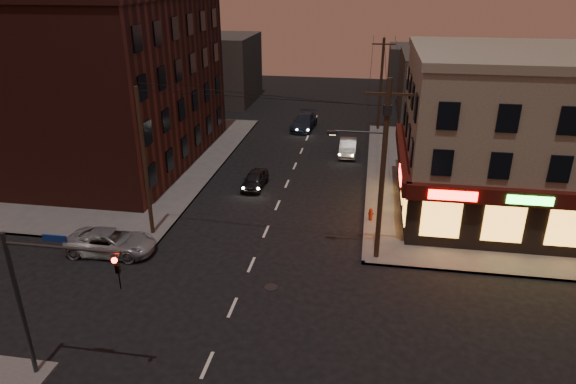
% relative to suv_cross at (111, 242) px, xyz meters
% --- Properties ---
extents(ground, '(120.00, 120.00, 0.00)m').
position_rel_suv_cross_xyz_m(ground, '(8.20, -4.00, -0.70)').
color(ground, black).
rests_on(ground, ground).
extents(sidewalk_ne, '(24.00, 28.00, 0.15)m').
position_rel_suv_cross_xyz_m(sidewalk_ne, '(26.20, 15.00, -0.63)').
color(sidewalk_ne, '#514F4C').
rests_on(sidewalk_ne, ground).
extents(sidewalk_nw, '(24.00, 28.00, 0.15)m').
position_rel_suv_cross_xyz_m(sidewalk_nw, '(-9.80, 15.00, -0.63)').
color(sidewalk_nw, '#514F4C').
rests_on(sidewalk_nw, ground).
extents(pizza_building, '(15.85, 12.85, 10.50)m').
position_rel_suv_cross_xyz_m(pizza_building, '(24.13, 9.43, 4.65)').
color(pizza_building, gray).
rests_on(pizza_building, sidewalk_ne).
extents(brick_apartment, '(12.00, 20.00, 13.00)m').
position_rel_suv_cross_xyz_m(brick_apartment, '(-6.30, 15.00, 5.95)').
color(brick_apartment, '#431A15').
rests_on(brick_apartment, sidewalk_nw).
extents(bg_building_ne_a, '(10.00, 12.00, 7.00)m').
position_rel_suv_cross_xyz_m(bg_building_ne_a, '(22.20, 34.00, 2.80)').
color(bg_building_ne_a, '#3F3D3A').
rests_on(bg_building_ne_a, ground).
extents(bg_building_nw, '(9.00, 10.00, 8.00)m').
position_rel_suv_cross_xyz_m(bg_building_nw, '(-4.80, 38.00, 3.30)').
color(bg_building_nw, '#3F3D3A').
rests_on(bg_building_nw, ground).
extents(bg_building_ne_b, '(8.00, 8.00, 6.00)m').
position_rel_suv_cross_xyz_m(bg_building_ne_b, '(20.20, 48.00, 2.30)').
color(bg_building_ne_b, '#3F3D3A').
rests_on(bg_building_ne_b, ground).
extents(utility_pole_main, '(4.20, 0.44, 10.00)m').
position_rel_suv_cross_xyz_m(utility_pole_main, '(14.88, 1.80, 5.06)').
color(utility_pole_main, '#382619').
rests_on(utility_pole_main, sidewalk_ne).
extents(utility_pole_far, '(0.26, 0.26, 9.00)m').
position_rel_suv_cross_xyz_m(utility_pole_far, '(15.00, 28.00, 3.95)').
color(utility_pole_far, '#382619').
rests_on(utility_pole_far, sidewalk_ne).
extents(utility_pole_west, '(0.24, 0.24, 9.00)m').
position_rel_suv_cross_xyz_m(utility_pole_west, '(1.40, 2.50, 3.95)').
color(utility_pole_west, '#382619').
rests_on(utility_pole_west, sidewalk_nw).
extents(traffic_signal, '(4.49, 0.32, 6.47)m').
position_rel_suv_cross_xyz_m(traffic_signal, '(2.63, -9.60, 3.46)').
color(traffic_signal, '#333538').
rests_on(traffic_signal, ground).
extents(suv_cross, '(5.10, 2.46, 1.40)m').
position_rel_suv_cross_xyz_m(suv_cross, '(0.00, 0.00, 0.00)').
color(suv_cross, '#969A9E').
rests_on(suv_cross, ground).
extents(sedan_near, '(1.66, 3.73, 1.25)m').
position_rel_suv_cross_xyz_m(sedan_near, '(5.93, 10.94, -0.08)').
color(sedan_near, black).
rests_on(sedan_near, ground).
extents(sedan_mid, '(1.55, 4.20, 1.37)m').
position_rel_suv_cross_xyz_m(sedan_mid, '(12.37, 19.68, -0.01)').
color(sedan_mid, slate).
rests_on(sedan_mid, ground).
extents(sedan_far, '(2.52, 5.35, 1.51)m').
position_rel_suv_cross_xyz_m(sedan_far, '(7.44, 27.12, 0.05)').
color(sedan_far, '#1C2738').
rests_on(sedan_far, ground).
extents(fire_hydrant, '(0.36, 0.36, 0.82)m').
position_rel_suv_cross_xyz_m(fire_hydrant, '(14.60, 6.41, -0.10)').
color(fire_hydrant, maroon).
rests_on(fire_hydrant, sidewalk_ne).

